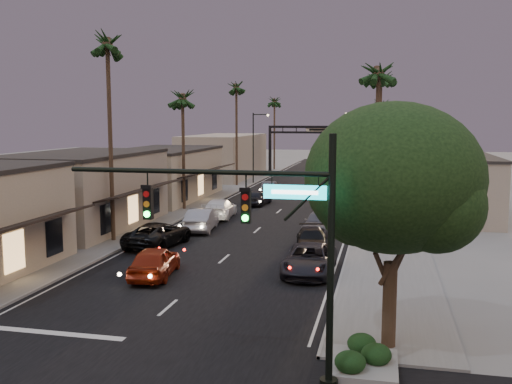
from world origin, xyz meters
The scene contains 31 objects.
ground centered at (0.00, 40.00, 0.00)m, with size 200.00×200.00×0.00m, color slate.
road centered at (0.00, 45.00, 0.00)m, with size 14.00×120.00×0.02m, color black.
sidewalk_left centered at (-9.50, 52.00, 0.06)m, with size 5.00×92.00×0.12m, color slate.
sidewalk_right centered at (9.50, 52.00, 0.06)m, with size 5.00×92.00×0.12m, color slate.
storefront_mid centered at (-13.00, 26.00, 2.75)m, with size 8.00×14.00×5.50m, color gray.
storefront_far centered at (-13.00, 42.00, 2.50)m, with size 8.00×16.00×5.00m, color tan.
storefront_dist centered at (-13.00, 65.00, 3.00)m, with size 8.00×20.00×6.00m, color gray.
building_right centered at (14.00, 40.00, 2.50)m, with size 8.00×18.00×5.00m, color gray.
traffic_signal centered at (5.69, 4.00, 5.08)m, with size 8.51×0.22×7.80m.
corner_tree centered at (9.48, 7.45, 5.98)m, with size 6.20×6.20×8.80m.
planter centered at (8.60, 5.50, 0.00)m, with size 2.20×2.60×0.24m, color gray.
arch centered at (0.00, 70.00, 5.53)m, with size 15.20×0.40×7.27m.
streetlight_right centered at (6.92, 45.00, 5.33)m, with size 2.13×0.30×9.00m.
streetlight_left centered at (-6.92, 58.00, 5.33)m, with size 2.13×0.30×9.00m.
palm_lb centered at (-8.60, 22.00, 13.39)m, with size 3.20×3.20×15.20m.
palm_lc centered at (-8.60, 36.00, 10.47)m, with size 3.20×3.20×12.20m.
palm_ld centered at (-8.60, 55.00, 12.42)m, with size 3.20×3.20×14.20m.
palm_ra centered at (8.60, 24.00, 11.44)m, with size 3.20×3.20×13.20m.
palm_rb centered at (8.60, 44.00, 12.42)m, with size 3.20×3.20×14.20m.
palm_rc centered at (8.60, 64.00, 10.47)m, with size 3.20×3.20×12.20m.
palm_far centered at (-8.30, 78.00, 11.44)m, with size 3.20×3.20×13.20m.
oncoming_red centered at (-2.49, 14.52, 0.82)m, with size 1.93×4.81×1.64m, color maroon.
oncoming_pickup centered at (-5.09, 21.37, 0.79)m, with size 2.62×5.68×1.58m, color black.
oncoming_silver centered at (-3.99, 27.02, 0.84)m, with size 1.77×5.08×1.67m, color #95969A.
oncoming_white centered at (-4.22, 32.52, 0.80)m, with size 2.23×5.48×1.59m, color white.
oncoming_dgrey centered at (-2.68, 40.28, 0.75)m, with size 1.78×4.43×1.51m, color black.
oncoming_grey_far centered at (-3.28, 49.17, 0.68)m, with size 1.43×4.11×1.35m, color #46464A.
curbside_near centered at (5.33, 16.96, 0.76)m, with size 2.53×5.50×1.53m, color black.
curbside_black centered at (4.75, 22.46, 0.68)m, with size 1.90×4.67×1.36m, color black.
curbside_grey centered at (4.60, 27.96, 0.81)m, with size 1.91×4.74×1.62m, color #56565C.
curbside_far centered at (6.20, 45.08, 0.82)m, with size 1.74×4.99×1.64m, color black.
Camera 1 is at (9.06, -12.69, 8.21)m, focal length 40.00 mm.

